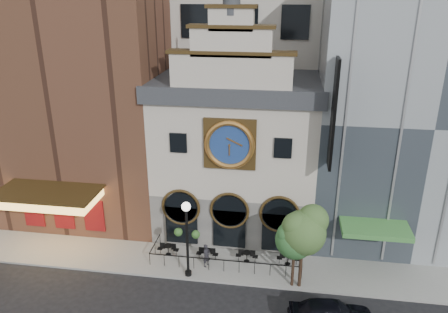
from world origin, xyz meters
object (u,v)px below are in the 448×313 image
bistro_2 (247,256)px  pedestrian (206,255)px  lamppost (187,231)px  tree_right (304,229)px  bistro_1 (207,254)px  bistro_3 (288,258)px  tree_left (296,237)px  bistro_0 (168,249)px

bistro_2 → pedestrian: bearing=-160.7°
pedestrian → lamppost: 3.03m
tree_right → bistro_2: bearing=149.9°
lamppost → bistro_2: bearing=35.4°
bistro_1 → bistro_2: size_ratio=1.00×
bistro_1 → bistro_3: same height
tree_left → tree_right: 0.76m
bistro_1 → tree_right: (6.60, -2.03, 3.78)m
bistro_2 → tree_right: tree_right is taller
bistro_1 → lamppost: 3.72m
bistro_2 → tree_left: (3.27, -2.18, 3.19)m
bistro_3 → tree_left: size_ratio=0.32×
bistro_3 → pedestrian: size_ratio=0.92×
bistro_0 → bistro_1: (2.95, -0.16, 0.00)m
lamppost → tree_left: lamppost is taller
pedestrian → bistro_2: bearing=-43.0°
tree_left → bistro_1: bearing=161.6°
bistro_3 → lamppost: lamppost is taller
bistro_3 → lamppost: bearing=-161.1°
bistro_1 → tree_left: 7.19m
lamppost → tree_left: 7.05m
bistro_0 → bistro_1: same height
bistro_3 → tree_right: size_ratio=0.27×
tree_right → lamppost: bearing=-180.0°
bistro_0 → bistro_2: bearing=-0.1°
bistro_2 → bistro_3: same height
bistro_0 → lamppost: lamppost is taller
bistro_0 → tree_left: size_ratio=0.32×
bistro_3 → tree_left: (0.35, -2.29, 3.19)m
bistro_3 → pedestrian: bearing=-169.2°
bistro_3 → tree_left: 3.94m
bistro_0 → pedestrian: 3.22m
tree_right → bistro_3: bearing=109.9°
bistro_0 → bistro_2: (5.80, -0.01, 0.00)m
bistro_0 → lamppost: 4.20m
bistro_2 → tree_right: size_ratio=0.27×
bistro_3 → bistro_1: bearing=-177.4°
bistro_1 → tree_left: bearing=-18.4°
bistro_2 → tree_right: (3.75, -2.18, 3.78)m
bistro_0 → bistro_3: (8.71, 0.10, 0.00)m
bistro_0 → bistro_2: same height
bistro_2 → tree_right: bearing=-30.1°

